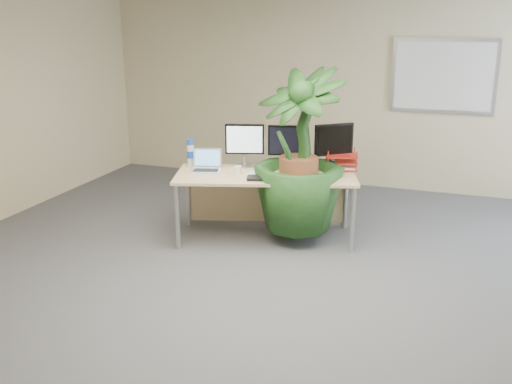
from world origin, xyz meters
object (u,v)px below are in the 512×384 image
(desk, at_px, (266,185))
(floor_plant, at_px, (299,173))
(monitor_right, at_px, (288,144))
(monitor_left, at_px, (245,142))
(laptop, at_px, (207,165))

(desk, relative_size, floor_plant, 1.33)
(desk, height_order, monitor_right, monitor_right)
(monitor_right, bearing_deg, monitor_left, -168.98)
(laptop, bearing_deg, monitor_left, 39.79)
(laptop, bearing_deg, desk, 14.95)
(desk, relative_size, laptop, 5.44)
(monitor_left, distance_m, laptop, 0.48)
(monitor_left, height_order, monitor_right, same)
(monitor_left, bearing_deg, monitor_right, 11.02)
(floor_plant, xyz_separation_m, monitor_right, (-0.20, 0.27, 0.23))
(desk, distance_m, monitor_right, 0.49)
(desk, relative_size, monitor_right, 4.31)
(desk, distance_m, monitor_left, 0.51)
(desk, distance_m, floor_plant, 0.42)
(monitor_right, bearing_deg, desk, -131.05)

